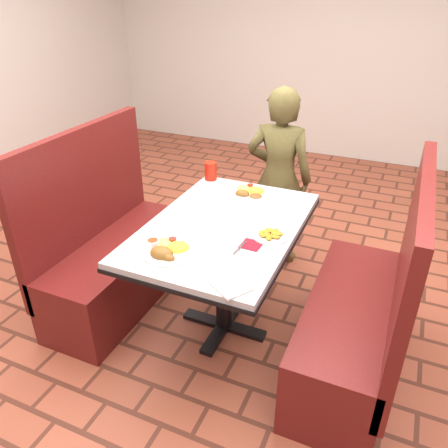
{
  "coord_description": "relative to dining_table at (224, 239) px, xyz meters",
  "views": [
    {
      "loc": [
        0.86,
        -1.96,
        1.92
      ],
      "look_at": [
        0.0,
        0.0,
        0.75
      ],
      "focal_mm": 35.0,
      "sensor_mm": 36.0,
      "label": 1
    }
  ],
  "objects": [
    {
      "name": "dining_table",
      "position": [
        0.0,
        0.0,
        0.0
      ],
      "size": [
        0.81,
        1.21,
        0.75
      ],
      "color": "#B6B8BB",
      "rests_on": "ground"
    },
    {
      "name": "booth_bench_left",
      "position": [
        -0.8,
        0.0,
        -0.32
      ],
      "size": [
        0.47,
        1.2,
        1.17
      ],
      "color": "maroon",
      "rests_on": "ground"
    },
    {
      "name": "booth_bench_right",
      "position": [
        0.8,
        0.0,
        -0.32
      ],
      "size": [
        0.47,
        1.2,
        1.17
      ],
      "color": "maroon",
      "rests_on": "ground"
    },
    {
      "name": "diner_person",
      "position": [
        0.03,
        0.94,
        0.02
      ],
      "size": [
        0.51,
        0.35,
        1.34
      ],
      "primitive_type": "imported",
      "rotation": [
        0.0,
        0.0,
        3.2
      ],
      "color": "brown",
      "rests_on": "ground"
    },
    {
      "name": "near_dinner_plate",
      "position": [
        -0.14,
        -0.39,
        0.13
      ],
      "size": [
        0.28,
        0.28,
        0.09
      ],
      "rotation": [
        0.0,
        0.0,
        0.11
      ],
      "color": "white",
      "rests_on": "dining_table"
    },
    {
      "name": "far_dinner_plate",
      "position": [
        -0.01,
        0.42,
        0.12
      ],
      "size": [
        0.27,
        0.27,
        0.07
      ],
      "rotation": [
        0.0,
        0.0,
        0.08
      ],
      "color": "white",
      "rests_on": "dining_table"
    },
    {
      "name": "plantain_plate",
      "position": [
        0.28,
        -0.03,
        0.11
      ],
      "size": [
        0.19,
        0.19,
        0.03
      ],
      "rotation": [
        0.0,
        0.0,
        -0.02
      ],
      "color": "white",
      "rests_on": "dining_table"
    },
    {
      "name": "maroon_napkin",
      "position": [
        0.22,
        -0.15,
        0.1
      ],
      "size": [
        0.11,
        0.11,
        0.0
      ],
      "primitive_type": "cube",
      "rotation": [
        0.0,
        0.0,
        -0.05
      ],
      "color": "maroon",
      "rests_on": "dining_table"
    },
    {
      "name": "spoon_utensil",
      "position": [
        0.18,
        -0.21,
        0.1
      ],
      "size": [
        0.02,
        0.14,
        0.0
      ],
      "primitive_type": "cube",
      "rotation": [
        0.0,
        0.0,
        -0.07
      ],
      "color": "silver",
      "rests_on": "dining_table"
    },
    {
      "name": "red_tumbler",
      "position": [
        -0.34,
        0.55,
        0.16
      ],
      "size": [
        0.08,
        0.08,
        0.12
      ],
      "primitive_type": "cylinder",
      "color": "red",
      "rests_on": "dining_table"
    },
    {
      "name": "paper_napkin",
      "position": [
        0.25,
        -0.51,
        0.1
      ],
      "size": [
        0.23,
        0.21,
        0.01
      ],
      "primitive_type": "cube",
      "rotation": [
        0.0,
        0.0,
        -0.58
      ],
      "color": "silver",
      "rests_on": "dining_table"
    },
    {
      "name": "knife_utensil",
      "position": [
        -0.1,
        -0.41,
        0.11
      ],
      "size": [
        0.03,
        0.19,
        0.0
      ],
      "primitive_type": "cube",
      "rotation": [
        0.0,
        0.0,
        0.11
      ],
      "color": "silver",
      "rests_on": "dining_table"
    },
    {
      "name": "fork_utensil",
      "position": [
        -0.14,
        -0.37,
        0.11
      ],
      "size": [
        0.01,
        0.16,
        0.0
      ],
      "primitive_type": "cube",
      "rotation": [
        0.0,
        0.0,
        -0.03
      ],
      "color": "#BCBCC1",
      "rests_on": "dining_table"
    },
    {
      "name": "lettuce_shreds",
      "position": [
        0.04,
        0.06,
        0.1
      ],
      "size": [
        0.28,
        0.32,
        0.0
      ],
      "primitive_type": null,
      "color": "#8ACD52",
      "rests_on": "dining_table"
    }
  ]
}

